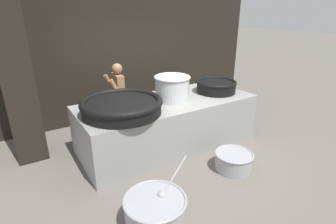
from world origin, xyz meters
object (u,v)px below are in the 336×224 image
(stock_pot, at_px, (172,88))
(cook, at_px, (119,97))
(giant_wok_far, at_px, (216,86))
(giant_wok_near, at_px, (122,106))
(prep_bowl_meat, at_px, (234,160))
(prep_bowl_vegetables, at_px, (155,210))

(stock_pot, xyz_separation_m, cook, (-0.69, 1.00, -0.34))
(giant_wok_far, height_order, cook, cook)
(giant_wok_near, relative_size, stock_pot, 1.98)
(giant_wok_near, bearing_deg, cook, 70.84)
(cook, relative_size, prep_bowl_meat, 2.40)
(giant_wok_far, distance_m, cook, 2.06)
(cook, height_order, prep_bowl_meat, cook)
(giant_wok_far, bearing_deg, cook, 148.71)
(stock_pot, distance_m, prep_bowl_vegetables, 2.37)
(stock_pot, distance_m, prep_bowl_meat, 1.72)
(giant_wok_near, height_order, cook, cook)
(giant_wok_far, xyz_separation_m, prep_bowl_meat, (-0.68, -1.28, -0.90))
(stock_pot, bearing_deg, cook, 124.45)
(giant_wok_near, relative_size, cook, 0.88)
(prep_bowl_vegetables, bearing_deg, prep_bowl_meat, 11.42)
(giant_wok_near, relative_size, prep_bowl_meat, 2.12)
(giant_wok_far, xyz_separation_m, prep_bowl_vegetables, (-2.41, -1.63, -0.86))
(giant_wok_near, distance_m, stock_pot, 1.10)
(giant_wok_far, distance_m, stock_pot, 1.06)
(prep_bowl_meat, bearing_deg, cook, 114.45)
(prep_bowl_meat, bearing_deg, giant_wok_near, 140.44)
(stock_pot, height_order, prep_bowl_vegetables, stock_pot)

